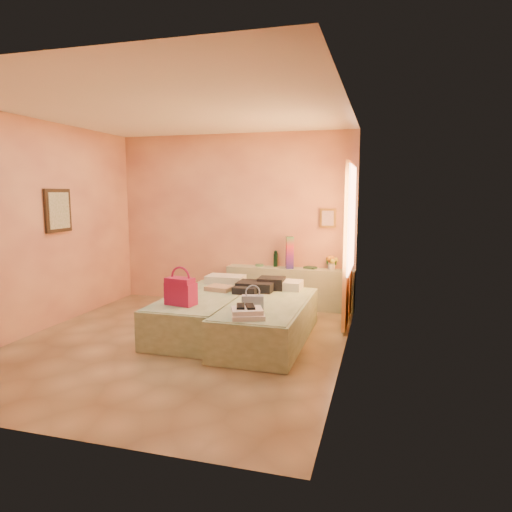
{
  "coord_description": "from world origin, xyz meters",
  "views": [
    {
      "loc": [
        2.4,
        -4.97,
        1.85
      ],
      "look_at": [
        0.76,
        0.85,
        1.01
      ],
      "focal_mm": 32.0,
      "sensor_mm": 36.0,
      "label": 1
    }
  ],
  "objects_px": {
    "bed_left": "(206,313)",
    "water_bottle": "(276,259)",
    "blue_handbag": "(253,302)",
    "green_book": "(310,268)",
    "headboard_ledge": "(290,288)",
    "flower_vase": "(332,261)",
    "magenta_handbag": "(181,291)",
    "towel_stack": "(248,313)",
    "bed_right": "(268,321)"
  },
  "relations": [
    {
      "from": "magenta_handbag",
      "to": "blue_handbag",
      "type": "distance_m",
      "value": 0.9
    },
    {
      "from": "bed_right",
      "to": "water_bottle",
      "type": "bearing_deg",
      "value": 100.65
    },
    {
      "from": "bed_left",
      "to": "blue_handbag",
      "type": "height_order",
      "value": "blue_handbag"
    },
    {
      "from": "blue_handbag",
      "to": "green_book",
      "type": "bearing_deg",
      "value": 66.16
    },
    {
      "from": "bed_left",
      "to": "water_bottle",
      "type": "bearing_deg",
      "value": 70.77
    },
    {
      "from": "flower_vase",
      "to": "headboard_ledge",
      "type": "bearing_deg",
      "value": -176.55
    },
    {
      "from": "water_bottle",
      "to": "towel_stack",
      "type": "distance_m",
      "value": 2.57
    },
    {
      "from": "headboard_ledge",
      "to": "water_bottle",
      "type": "relative_size",
      "value": 8.3
    },
    {
      "from": "bed_left",
      "to": "towel_stack",
      "type": "xyz_separation_m",
      "value": [
        0.87,
        -0.92,
        0.3
      ]
    },
    {
      "from": "flower_vase",
      "to": "green_book",
      "type": "bearing_deg",
      "value": -179.92
    },
    {
      "from": "towel_stack",
      "to": "magenta_handbag",
      "type": "bearing_deg",
      "value": 160.33
    },
    {
      "from": "headboard_ledge",
      "to": "flower_vase",
      "type": "xyz_separation_m",
      "value": [
        0.66,
        0.04,
        0.45
      ]
    },
    {
      "from": "bed_right",
      "to": "towel_stack",
      "type": "bearing_deg",
      "value": -92.07
    },
    {
      "from": "green_book",
      "to": "towel_stack",
      "type": "bearing_deg",
      "value": -77.0
    },
    {
      "from": "green_book",
      "to": "headboard_ledge",
      "type": "bearing_deg",
      "value": -153.67
    },
    {
      "from": "bed_right",
      "to": "towel_stack",
      "type": "distance_m",
      "value": 0.82
    },
    {
      "from": "towel_stack",
      "to": "flower_vase",
      "type": "bearing_deg",
      "value": 76.2
    },
    {
      "from": "blue_handbag",
      "to": "water_bottle",
      "type": "bearing_deg",
      "value": 81.48
    },
    {
      "from": "magenta_handbag",
      "to": "bed_left",
      "type": "bearing_deg",
      "value": 92.78
    },
    {
      "from": "headboard_ledge",
      "to": "water_bottle",
      "type": "bearing_deg",
      "value": 162.82
    },
    {
      "from": "magenta_handbag",
      "to": "blue_handbag",
      "type": "bearing_deg",
      "value": 13.08
    },
    {
      "from": "bed_left",
      "to": "flower_vase",
      "type": "height_order",
      "value": "flower_vase"
    },
    {
      "from": "headboard_ledge",
      "to": "towel_stack",
      "type": "distance_m",
      "value": 2.47
    },
    {
      "from": "bed_right",
      "to": "flower_vase",
      "type": "distance_m",
      "value": 1.91
    },
    {
      "from": "blue_handbag",
      "to": "headboard_ledge",
      "type": "bearing_deg",
      "value": 74.76
    },
    {
      "from": "bed_right",
      "to": "flower_vase",
      "type": "bearing_deg",
      "value": 71.7
    },
    {
      "from": "green_book",
      "to": "blue_handbag",
      "type": "height_order",
      "value": "green_book"
    },
    {
      "from": "bed_right",
      "to": "flower_vase",
      "type": "relative_size",
      "value": 7.7
    },
    {
      "from": "green_book",
      "to": "blue_handbag",
      "type": "bearing_deg",
      "value": -79.61
    },
    {
      "from": "headboard_ledge",
      "to": "green_book",
      "type": "xyz_separation_m",
      "value": [
        0.32,
        0.04,
        0.34
      ]
    },
    {
      "from": "water_bottle",
      "to": "green_book",
      "type": "bearing_deg",
      "value": -3.93
    },
    {
      "from": "flower_vase",
      "to": "blue_handbag",
      "type": "relative_size",
      "value": 1.02
    },
    {
      "from": "headboard_ledge",
      "to": "green_book",
      "type": "distance_m",
      "value": 0.47
    },
    {
      "from": "water_bottle",
      "to": "magenta_handbag",
      "type": "distance_m",
      "value": 2.3
    },
    {
      "from": "headboard_ledge",
      "to": "blue_handbag",
      "type": "xyz_separation_m",
      "value": [
        -0.02,
        -2.09,
        0.26
      ]
    },
    {
      "from": "headboard_ledge",
      "to": "bed_left",
      "type": "distance_m",
      "value": 1.75
    },
    {
      "from": "water_bottle",
      "to": "towel_stack",
      "type": "height_order",
      "value": "water_bottle"
    },
    {
      "from": "bed_right",
      "to": "flower_vase",
      "type": "height_order",
      "value": "flower_vase"
    },
    {
      "from": "headboard_ledge",
      "to": "blue_handbag",
      "type": "bearing_deg",
      "value": -90.43
    },
    {
      "from": "bed_right",
      "to": "magenta_handbag",
      "type": "xyz_separation_m",
      "value": [
        -0.98,
        -0.42,
        0.42
      ]
    },
    {
      "from": "bed_left",
      "to": "magenta_handbag",
      "type": "height_order",
      "value": "magenta_handbag"
    },
    {
      "from": "green_book",
      "to": "magenta_handbag",
      "type": "height_order",
      "value": "magenta_handbag"
    },
    {
      "from": "magenta_handbag",
      "to": "blue_handbag",
      "type": "relative_size",
      "value": 1.41
    },
    {
      "from": "water_bottle",
      "to": "towel_stack",
      "type": "xyz_separation_m",
      "value": [
        0.3,
        -2.54,
        -0.22
      ]
    },
    {
      "from": "bed_right",
      "to": "magenta_handbag",
      "type": "height_order",
      "value": "magenta_handbag"
    },
    {
      "from": "magenta_handbag",
      "to": "towel_stack",
      "type": "bearing_deg",
      "value": -8.65
    },
    {
      "from": "bed_right",
      "to": "blue_handbag",
      "type": "distance_m",
      "value": 0.52
    },
    {
      "from": "flower_vase",
      "to": "towel_stack",
      "type": "distance_m",
      "value": 2.59
    },
    {
      "from": "headboard_ledge",
      "to": "flower_vase",
      "type": "bearing_deg",
      "value": 3.45
    },
    {
      "from": "magenta_handbag",
      "to": "towel_stack",
      "type": "xyz_separation_m",
      "value": [
        0.95,
        -0.34,
        -0.12
      ]
    }
  ]
}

